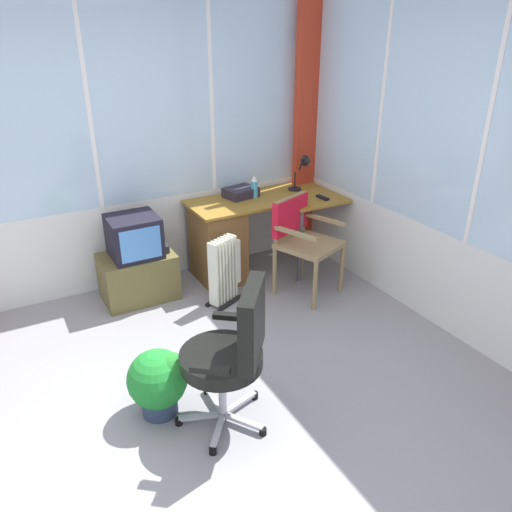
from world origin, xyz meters
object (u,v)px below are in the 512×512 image
Objects in this scene: tv_on_stand at (137,263)px; potted_plant at (159,380)px; desk at (224,238)px; desk_lamp at (305,168)px; wooden_armchair at (299,232)px; tv_remote at (323,198)px; spray_bottle at (254,187)px; office_chair at (233,348)px; paper_tray at (241,192)px; space_heater at (225,270)px.

tv_on_stand is 1.56m from potted_plant.
desk_lamp reaches higher than desk.
wooden_armchair is 1.47m from tv_on_stand.
tv_remote is 0.17× the size of wooden_armchair.
spray_bottle is at bearing 45.65° from potted_plant.
spray_bottle is at bearing 142.49° from tv_remote.
wooden_armchair is 1.81m from office_chair.
tv_remote is 0.69× the size of spray_bottle.
wooden_armchair is 0.92× the size of office_chair.
paper_tray is 2.23m from office_chair.
office_chair is at bearing -135.50° from wooden_armchair.
tv_remote reaches higher than space_heater.
wooden_armchair is (0.13, -0.60, -0.27)m from spray_bottle.
spray_bottle is at bearing 101.99° from wooden_armchair.
wooden_armchair is (-0.42, -0.25, -0.18)m from tv_remote.
desk_lamp is at bearing 0.43° from tv_on_stand.
wooden_armchair is at bearing -70.78° from paper_tray.
paper_tray is at bearing 142.14° from tv_remote.
wooden_armchair reaches higher than potted_plant.
potted_plant is (-1.54, -1.57, -0.59)m from spray_bottle.
paper_tray is at bearing 51.52° from space_heater.
desk_lamp is 0.38m from tv_remote.
tv_on_stand is (-1.77, 0.30, -0.41)m from tv_remote.
wooden_armchair is 1.13× the size of tv_on_stand.
desk is 3.18× the size of potted_plant.
desk_lamp is 0.79× the size of potted_plant.
tv_on_stand is 1.27× the size of space_heater.
spray_bottle is at bearing 41.45° from space_heater.
desk is 4.80× the size of paper_tray.
space_heater is at bearing 171.36° from wooden_armchair.
potted_plant is at bearing -127.78° from desk.
space_heater is at bearing -128.48° from paper_tray.
space_heater is at bearing -177.42° from tv_remote.
desk_lamp reaches higher than wooden_armchair.
tv_on_stand is (-1.21, -0.05, -0.50)m from spray_bottle.
space_heater is (-0.21, -0.45, -0.09)m from desk.
wooden_armchair is at bearing 30.17° from potted_plant.
office_chair is at bearing -113.51° from space_heater.
tv_remote reaches higher than potted_plant.
tv_on_stand is (-1.34, 0.55, -0.23)m from wooden_armchair.
space_heater is (-1.11, -0.46, -0.66)m from desk_lamp.
potted_plant is at bearing -132.16° from space_heater.
desk_lamp is 0.37× the size of office_chair.
desk is 6.67× the size of spray_bottle.
tv_on_stand reaches higher than potted_plant.
tv_on_stand is 0.79m from space_heater.
desk_lamp is at bearing -4.22° from spray_bottle.
desk_lamp is at bearing 36.38° from potted_plant.
office_chair reaches higher than desk.
desk_lamp is 0.41× the size of wooden_armchair.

